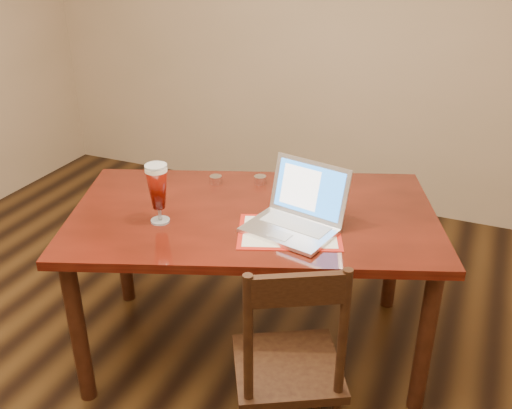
% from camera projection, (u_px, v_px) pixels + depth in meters
% --- Properties ---
extents(dining_table, '(1.85, 1.43, 1.03)m').
position_uv_depth(dining_table, '(253.00, 229.00, 2.59)').
color(dining_table, '#54140B').
rests_on(dining_table, ground).
extents(dining_chair, '(0.53, 0.52, 0.94)m').
position_uv_depth(dining_chair, '(289.00, 367.00, 2.13)').
color(dining_chair, '#321D0E').
rests_on(dining_chair, ground).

